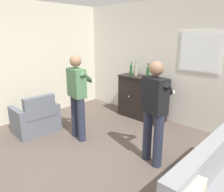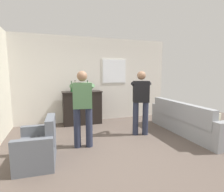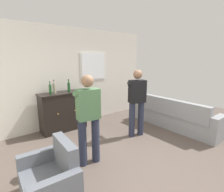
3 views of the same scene
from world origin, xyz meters
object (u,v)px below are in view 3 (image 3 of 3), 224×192
object	(u,v)px
armchair	(51,182)
bottle_spirits_clear	(54,88)
person_standing_right	(137,100)
bottle_liquor_amber	(69,87)
person_standing_left	(88,116)
bottle_wine_green	(50,89)
sideboard_cabinet	(63,111)
couch	(173,116)

from	to	relation	value
armchair	bottle_spirits_clear	size ratio (longest dim) A/B	2.59
bottle_spirits_clear	person_standing_right	distance (m)	2.12
bottle_liquor_amber	person_standing_right	world-z (taller)	person_standing_right
person_standing_left	bottle_wine_green	bearing A→B (deg)	91.79
armchair	sideboard_cabinet	bearing A→B (deg)	62.46
sideboard_cabinet	armchair	bearing A→B (deg)	-117.54
sideboard_cabinet	person_standing_left	world-z (taller)	person_standing_left
couch	sideboard_cabinet	world-z (taller)	sideboard_cabinet
armchair	person_standing_right	xyz separation A→B (m)	(2.46, 0.74, 0.65)
person_standing_left	person_standing_right	world-z (taller)	same
bottle_liquor_amber	bottle_spirits_clear	size ratio (longest dim) A/B	0.98
bottle_spirits_clear	person_standing_left	size ratio (longest dim) A/B	0.21
bottle_spirits_clear	bottle_liquor_amber	bearing A→B (deg)	-5.53
armchair	bottle_wine_green	xyz separation A→B (m)	(0.84, 2.17, 0.90)
couch	bottle_wine_green	size ratio (longest dim) A/B	7.42
bottle_liquor_amber	person_standing_left	bearing A→B (deg)	-104.54
couch	person_standing_left	size ratio (longest dim) A/B	1.47
bottle_spirits_clear	person_standing_right	xyz separation A→B (m)	(1.50, -1.47, -0.26)
person_standing_left	person_standing_right	distance (m)	1.59
sideboard_cabinet	person_standing_right	distance (m)	2.02
couch	bottle_spirits_clear	xyz separation A→B (m)	(-2.66, 1.79, 0.86)
couch	bottle_spirits_clear	world-z (taller)	bottle_spirits_clear
bottle_liquor_amber	bottle_spirits_clear	distance (m)	0.38
couch	bottle_wine_green	distance (m)	3.40
person_standing_left	person_standing_right	size ratio (longest dim) A/B	1.00
person_standing_right	bottle_liquor_amber	bearing A→B (deg)	128.02
armchair	bottle_liquor_amber	world-z (taller)	bottle_liquor_amber
armchair	sideboard_cabinet	size ratio (longest dim) A/B	0.74
couch	person_standing_right	xyz separation A→B (m)	(-1.16, 0.32, 0.60)
person_standing_left	bottle_liquor_amber	bearing A→B (deg)	75.46
sideboard_cabinet	bottle_liquor_amber	distance (m)	0.69
sideboard_cabinet	person_standing_left	bearing A→B (deg)	-98.67
bottle_spirits_clear	person_standing_right	world-z (taller)	person_standing_right
couch	armchair	world-z (taller)	couch
bottle_liquor_amber	person_standing_left	distance (m)	1.79
bottle_wine_green	bottle_spirits_clear	world-z (taller)	bottle_spirits_clear
couch	bottle_spirits_clear	bearing A→B (deg)	146.15
couch	bottle_wine_green	xyz separation A→B (m)	(-2.78, 1.75, 0.85)
armchair	bottle_spirits_clear	distance (m)	2.57
couch	person_standing_left	xyz separation A→B (m)	(-2.73, 0.03, 0.60)
couch	bottle_liquor_amber	size ratio (longest dim) A/B	7.16
armchair	person_standing_left	xyz separation A→B (m)	(0.89, 0.45, 0.65)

